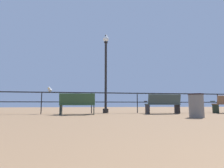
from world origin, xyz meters
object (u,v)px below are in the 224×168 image
at_px(bench_near_right, 163,103).
at_px(seagull_on_rail, 50,90).
at_px(bench_near_left, 77,103).
at_px(trash_bin, 196,105).
at_px(lamppost_center, 106,69).

xyz_separation_m(bench_near_right, seagull_on_rail, (-5.27, 0.88, 0.63)).
bearing_deg(bench_near_right, seagull_on_rail, 170.50).
relative_size(bench_near_left, trash_bin, 1.92).
height_order(bench_near_left, seagull_on_rail, seagull_on_rail).
xyz_separation_m(bench_near_left, bench_near_right, (3.97, 0.00, 0.01)).
distance_m(bench_near_right, trash_bin, 2.47).
bearing_deg(lamppost_center, bench_near_right, -25.07).
bearing_deg(bench_near_left, trash_bin, -31.86).
relative_size(bench_near_right, lamppost_center, 0.39).
relative_size(lamppost_center, seagull_on_rail, 8.86).
height_order(seagull_on_rail, trash_bin, seagull_on_rail).
bearing_deg(seagull_on_rail, lamppost_center, 6.70).
bearing_deg(bench_near_right, trash_bin, -90.08).
xyz_separation_m(lamppost_center, trash_bin, (2.56, -3.67, -1.85)).
xyz_separation_m(bench_near_left, lamppost_center, (1.40, 1.20, 1.77)).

